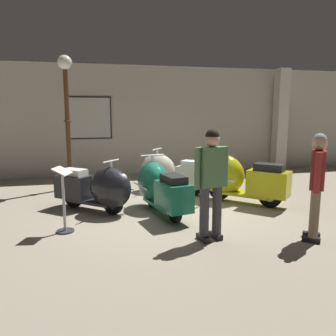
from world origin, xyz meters
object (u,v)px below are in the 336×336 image
scooter_1 (159,187)px  scooter_3 (236,178)px  scooter_2 (168,173)px  visitor_1 (211,177)px  scooter_0 (99,188)px  visitor_0 (317,180)px  info_stanchion (64,206)px  lamppost (67,109)px

scooter_1 → scooter_3: bearing=-92.0°
scooter_2 → visitor_1: (-0.07, -3.05, 0.48)m
scooter_0 → visitor_1: (1.56, -1.80, 0.49)m
visitor_0 → info_stanchion: size_ratio=1.52×
scooter_3 → scooter_0: bearing=46.9°
scooter_3 → info_stanchion: scooter_3 is taller
visitor_0 → scooter_0: bearing=1.4°
scooter_1 → lamppost: size_ratio=0.56×
visitor_0 → scooter_2: bearing=-30.9°
scooter_2 → scooter_1: bearing=109.4°
visitor_0 → visitor_1: bearing=23.5°
scooter_3 → lamppost: 4.27m
scooter_0 → info_stanchion: size_ratio=1.50×
scooter_0 → scooter_1: bearing=29.0°
scooter_1 → visitor_0: visitor_0 is taller
scooter_2 → visitor_0: (1.40, -3.39, 0.44)m
visitor_1 → scooter_2: bearing=-12.9°
lamppost → scooter_0: bearing=-73.4°
lamppost → scooter_2: bearing=-21.9°
info_stanchion → scooter_3: bearing=17.2°
visitor_1 → scooter_3: bearing=-45.0°
scooter_0 → scooter_3: bearing=42.3°
scooter_1 → lamppost: bearing=24.2°
scooter_1 → info_stanchion: 1.82m
scooter_3 → info_stanchion: 3.51m
scooter_0 → visitor_1: 2.43m
scooter_0 → visitor_0: 3.75m
visitor_1 → info_stanchion: visitor_1 is taller
lamppost → visitor_1: size_ratio=1.95×
visitor_1 → lamppost: bearing=17.5°
scooter_0 → scooter_2: scooter_2 is taller
scooter_0 → info_stanchion: (-0.56, -0.97, -0.03)m
scooter_3 → lamppost: size_ratio=0.53×
scooter_1 → lamppost: 3.30m
visitor_0 → info_stanchion: bearing=18.5°
scooter_2 → scooter_0: bearing=76.6°
visitor_0 → visitor_1: (-1.48, 0.35, 0.04)m
info_stanchion → scooter_2: bearing=45.3°
scooter_0 → scooter_3: 2.80m
scooter_1 → info_stanchion: size_ratio=1.74×
scooter_3 → scooter_2: bearing=0.1°
scooter_1 → visitor_1: (0.46, -1.57, 0.46)m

